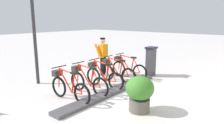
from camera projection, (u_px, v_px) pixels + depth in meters
ground_plane at (113, 93)px, 6.86m from camera, size 60.00×60.00×0.00m
dock_rail_base at (113, 91)px, 6.85m from camera, size 0.44×4.69×0.10m
payment_kiosk at (151, 61)px, 8.78m from camera, size 0.36×0.52×1.28m
bike_docked_0 at (127, 68)px, 8.48m from camera, size 1.72×0.54×1.02m
bike_docked_1 at (116, 72)px, 7.89m from camera, size 1.72×0.54×1.02m
bike_docked_2 at (103, 76)px, 7.30m from camera, size 1.72×0.54×1.02m
bike_docked_3 at (87, 81)px, 6.71m from camera, size 1.72×0.54×1.02m
bike_docked_4 at (68, 87)px, 6.13m from camera, size 1.72×0.54×1.02m
worker_near_rack at (103, 55)px, 8.81m from camera, size 0.49×0.66×1.66m
lamp_post at (33, 20)px, 7.34m from camera, size 0.32×0.32×3.62m
planter_bush at (140, 92)px, 5.38m from camera, size 0.76×0.76×0.97m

